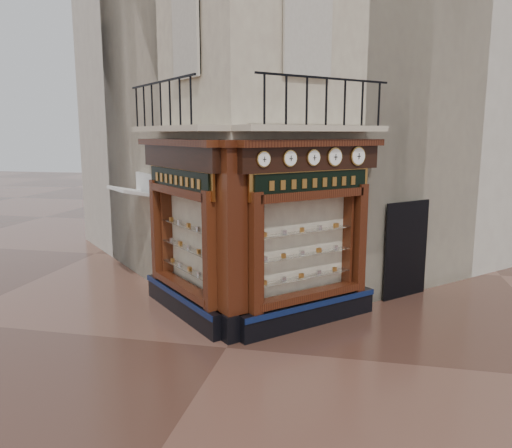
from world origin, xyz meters
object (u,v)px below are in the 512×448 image
(clock_a, at_px, (264,159))
(clock_b, at_px, (290,158))
(clock_c, at_px, (313,158))
(awning, at_px, (135,287))
(clock_e, at_px, (358,156))
(clock_d, at_px, (335,157))
(signboard_left, at_px, (179,180))
(signboard_right, at_px, (313,183))
(corner_pilaster, at_px, (232,244))

(clock_a, relative_size, clock_b, 0.93)
(clock_a, bearing_deg, clock_c, 0.00)
(awning, bearing_deg, clock_e, -145.15)
(clock_d, relative_size, awning, 0.28)
(clock_e, bearing_deg, clock_d, 180.00)
(signboard_left, bearing_deg, signboard_right, -135.00)
(clock_a, height_order, clock_b, clock_b)
(clock_c, bearing_deg, corner_pilaster, 165.63)
(clock_b, height_order, clock_c, clock_c)
(clock_e, distance_m, awning, 6.95)
(clock_b, height_order, clock_d, clock_d)
(corner_pilaster, xyz_separation_m, clock_a, (0.62, 0.02, 1.67))
(clock_a, bearing_deg, corner_pilaster, 136.80)
(clock_d, height_order, clock_e, clock_e)
(corner_pilaster, bearing_deg, signboard_left, 100.25)
(clock_e, relative_size, awning, 0.29)
(corner_pilaster, bearing_deg, awning, 96.42)
(clock_c, distance_m, awning, 6.45)
(corner_pilaster, bearing_deg, clock_d, -10.82)
(corner_pilaster, distance_m, clock_d, 2.82)
(signboard_left, distance_m, signboard_right, 2.92)
(clock_b, height_order, awning, clock_b)
(corner_pilaster, bearing_deg, clock_e, -8.40)
(clock_d, distance_m, awning, 6.66)
(corner_pilaster, relative_size, awning, 2.84)
(clock_e, bearing_deg, awning, 124.85)
(corner_pilaster, xyz_separation_m, signboard_right, (1.46, 1.01, 1.15))
(clock_d, relative_size, signboard_right, 0.17)
(clock_d, height_order, signboard_right, clock_d)
(clock_c, distance_m, clock_d, 0.57)
(clock_a, relative_size, awning, 0.22)
(clock_c, bearing_deg, clock_b, -180.00)
(corner_pilaster, height_order, signboard_left, corner_pilaster)
(clock_e, height_order, signboard_left, clock_e)
(clock_c, xyz_separation_m, signboard_right, (-0.02, 0.14, -0.52))
(clock_a, xyz_separation_m, signboard_left, (-2.08, 0.99, -0.52))
(clock_a, xyz_separation_m, signboard_right, (0.84, 0.99, -0.52))
(clock_a, height_order, clock_e, clock_e)
(clock_b, bearing_deg, clock_e, -0.00)
(signboard_left, relative_size, signboard_right, 1.02)
(awning, xyz_separation_m, signboard_left, (2.04, -1.78, 3.10))
(clock_c, distance_m, signboard_right, 0.54)
(clock_d, bearing_deg, corner_pilaster, 169.18)
(clock_d, bearing_deg, awning, 119.29)
(clock_b, distance_m, clock_e, 1.82)
(awning, bearing_deg, clock_d, -150.71)
(clock_c, bearing_deg, clock_d, 0.00)
(clock_b, relative_size, clock_e, 0.81)
(clock_d, height_order, signboard_left, clock_d)
(awning, bearing_deg, clock_a, -168.92)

